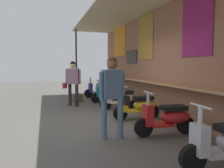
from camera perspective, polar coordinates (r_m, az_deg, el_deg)
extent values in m
plane|color=#56544F|center=(5.94, -2.32, -10.01)|extent=(34.18, 34.18, 0.00)
cube|color=#8C5B44|center=(6.57, 15.07, 6.74)|extent=(12.21, 0.25, 3.52)
cube|color=#A87F51|center=(6.42, 12.63, 0.18)|extent=(10.99, 0.36, 0.05)
cube|color=orange|center=(10.28, 1.94, 11.26)|extent=(1.52, 0.02, 1.40)
cube|color=olive|center=(7.72, 8.88, 12.11)|extent=(1.07, 0.02, 1.52)
cube|color=#841E56|center=(5.52, 21.46, 15.38)|extent=(1.04, 0.02, 1.65)
cube|color=#2D2823|center=(8.81, 5.17, 7.11)|extent=(1.06, 0.03, 0.53)
cylinder|color=#332D28|center=(10.78, -9.39, 5.51)|extent=(0.08, 0.08, 3.33)
ellipsoid|color=#233D9E|center=(10.59, -2.29, -1.27)|extent=(0.40, 0.71, 0.30)
cube|color=black|center=(10.56, -2.55, -0.20)|extent=(0.32, 0.56, 0.10)
cube|color=#233D9E|center=(10.52, -4.11, -2.14)|extent=(0.40, 0.51, 0.04)
cube|color=#233D9E|center=(10.42, -5.72, -1.00)|extent=(0.28, 0.17, 0.44)
cylinder|color=#B7B7BC|center=(10.41, -5.72, -0.29)|extent=(0.07, 0.07, 0.70)
cylinder|color=#B7B7BC|center=(10.38, -5.74, 1.63)|extent=(0.46, 0.05, 0.04)
cylinder|color=black|center=(10.43, -6.24, -2.50)|extent=(0.11, 0.40, 0.40)
cylinder|color=black|center=(10.69, -1.00, -2.29)|extent=(0.11, 0.40, 0.40)
ellipsoid|color=#197075|center=(9.07, 0.34, -2.28)|extent=(0.39, 0.71, 0.30)
cube|color=black|center=(9.03, 0.03, -1.04)|extent=(0.31, 0.56, 0.10)
cube|color=#197075|center=(9.00, -1.81, -3.31)|extent=(0.39, 0.51, 0.04)
cube|color=#197075|center=(8.90, -3.68, -1.97)|extent=(0.28, 0.17, 0.44)
cylinder|color=#B7B7BC|center=(8.89, -3.69, -1.14)|extent=(0.07, 0.07, 0.70)
cylinder|color=#B7B7BC|center=(8.86, -3.70, 1.11)|extent=(0.46, 0.05, 0.04)
cylinder|color=black|center=(8.91, -4.30, -3.72)|extent=(0.11, 0.40, 0.40)
cylinder|color=black|center=(9.17, 1.84, -3.47)|extent=(0.11, 0.40, 0.40)
ellipsoid|color=beige|center=(7.64, 3.81, -3.62)|extent=(0.42, 0.72, 0.30)
cube|color=black|center=(7.60, 3.46, -2.14)|extent=(0.33, 0.57, 0.10)
cube|color=beige|center=(7.57, 1.28, -4.85)|extent=(0.41, 0.52, 0.04)
cube|color=beige|center=(7.46, -0.94, -3.27)|extent=(0.29, 0.17, 0.44)
cylinder|color=#B7B7BC|center=(7.44, -0.94, -2.28)|extent=(0.07, 0.07, 0.70)
cylinder|color=#B7B7BC|center=(7.41, -0.95, 0.40)|extent=(0.46, 0.06, 0.04)
cylinder|color=black|center=(7.48, -1.69, -5.35)|extent=(0.12, 0.40, 0.40)
cylinder|color=black|center=(7.76, 5.57, -5.01)|extent=(0.12, 0.40, 0.40)
ellipsoid|color=gold|center=(6.32, 8.64, -5.44)|extent=(0.38, 0.70, 0.30)
cube|color=black|center=(6.26, 8.26, -3.67)|extent=(0.30, 0.55, 0.10)
cube|color=gold|center=(6.20, 5.70, -7.02)|extent=(0.38, 0.50, 0.04)
cube|color=gold|center=(6.05, 3.10, -5.18)|extent=(0.28, 0.16, 0.44)
cylinder|color=#B7B7BC|center=(6.03, 3.10, -3.96)|extent=(0.07, 0.07, 0.70)
cylinder|color=#B7B7BC|center=(5.98, 3.12, -0.64)|extent=(0.46, 0.04, 0.04)
cylinder|color=black|center=(6.07, 2.19, -7.74)|extent=(0.10, 0.40, 0.40)
cylinder|color=black|center=(6.47, 10.62, -7.03)|extent=(0.10, 0.40, 0.40)
ellipsoid|color=red|center=(5.02, 16.38, -8.26)|extent=(0.43, 0.72, 0.30)
cube|color=black|center=(4.95, 15.93, -6.05)|extent=(0.34, 0.57, 0.10)
cube|color=red|center=(4.89, 12.73, -10.33)|extent=(0.41, 0.52, 0.04)
cube|color=red|center=(4.71, 9.47, -8.09)|extent=(0.29, 0.18, 0.44)
cylinder|color=#B7B7BC|center=(4.69, 9.49, -6.54)|extent=(0.07, 0.07, 0.70)
cylinder|color=#B7B7BC|center=(4.63, 9.55, -2.29)|extent=(0.46, 0.07, 0.04)
cylinder|color=black|center=(4.74, 8.29, -11.36)|extent=(0.13, 0.41, 0.40)
cylinder|color=black|center=(5.19, 18.76, -10.15)|extent=(0.13, 0.41, 0.40)
cube|color=#B2B5BA|center=(3.66, 25.95, -15.93)|extent=(0.42, 0.53, 0.04)
cube|color=#B2B5BA|center=(3.41, 22.06, -13.40)|extent=(0.29, 0.18, 0.44)
cylinder|color=#B7B7BC|center=(3.37, 22.13, -11.30)|extent=(0.07, 0.07, 0.70)
cylinder|color=#B7B7BC|center=(3.30, 22.33, -5.44)|extent=(0.46, 0.07, 0.04)
cylinder|color=black|center=(3.45, 20.49, -17.92)|extent=(0.13, 0.41, 0.40)
cylinder|color=slate|center=(4.55, -2.13, -9.15)|extent=(0.12, 0.12, 0.84)
cylinder|color=slate|center=(4.58, 2.22, -9.05)|extent=(0.12, 0.12, 0.84)
cube|color=slate|center=(4.44, 0.05, -0.07)|extent=(0.28, 0.45, 0.60)
sphere|color=brown|center=(4.43, 0.05, 5.40)|extent=(0.23, 0.23, 0.23)
sphere|color=#472D19|center=(4.43, 0.05, 5.92)|extent=(0.21, 0.21, 0.21)
cylinder|color=slate|center=(4.33, -2.85, -0.50)|extent=(0.08, 0.08, 0.56)
cylinder|color=slate|center=(4.57, 2.80, -0.22)|extent=(0.08, 0.08, 0.56)
cube|color=black|center=(4.66, 3.39, -4.21)|extent=(0.27, 0.15, 0.20)
cylinder|color=#232328|center=(8.18, -9.27, -3.00)|extent=(0.12, 0.12, 0.83)
cylinder|color=#232328|center=(8.44, -11.01, -2.79)|extent=(0.12, 0.12, 0.83)
cube|color=gray|center=(8.24, -10.22, 2.02)|extent=(0.34, 0.46, 0.59)
sphere|color=beige|center=(8.23, -10.27, 4.93)|extent=(0.23, 0.23, 0.23)
sphere|color=black|center=(8.23, -10.27, 5.21)|extent=(0.21, 0.21, 0.21)
cylinder|color=gray|center=(8.18, -8.54, 1.86)|extent=(0.08, 0.08, 0.56)
cylinder|color=gray|center=(8.31, -11.87, 1.86)|extent=(0.08, 0.08, 0.56)
cube|color=maroon|center=(8.34, -12.33, -0.40)|extent=(0.28, 0.19, 0.20)
cube|color=brown|center=(9.42, -9.26, -3.57)|extent=(0.55, 0.48, 0.31)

